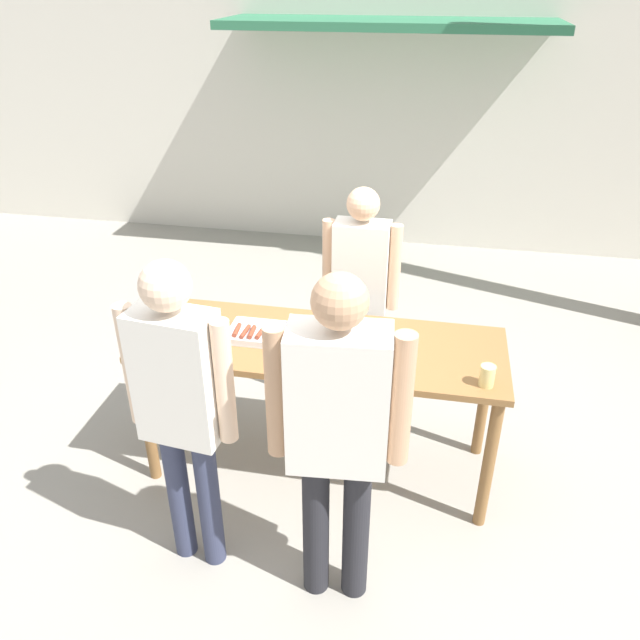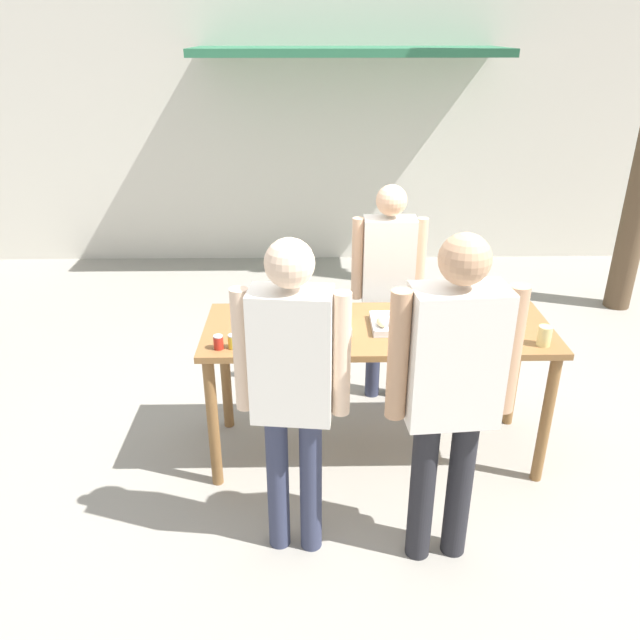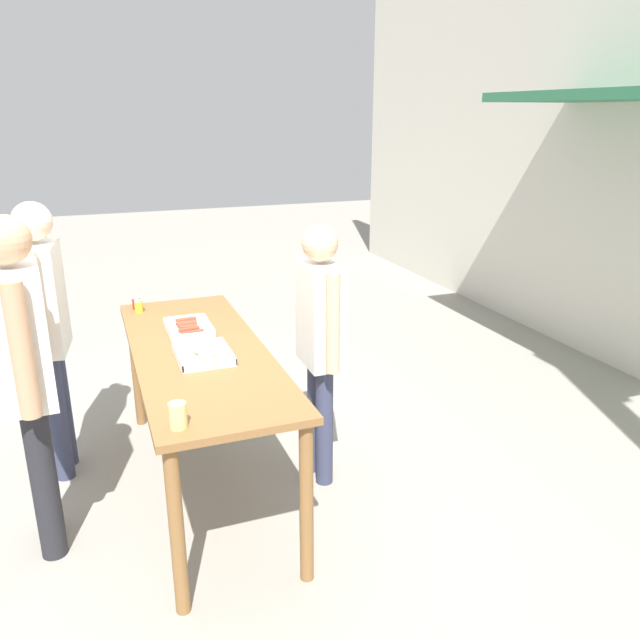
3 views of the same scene
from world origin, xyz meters
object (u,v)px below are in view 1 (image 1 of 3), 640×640
Objects in this scene: beer_cup at (487,376)px; person_customer_holding_hotdog at (180,397)px; condiment_jar_ketchup at (162,344)px; person_server_behind_table at (361,282)px; food_tray_buns at (345,341)px; condiment_jar_mustard at (148,344)px; person_customer_with_cup at (338,424)px; food_tray_sausages at (260,334)px.

beer_cup is 1.57m from person_customer_holding_hotdog.
condiment_jar_ketchup is 1.41m from person_server_behind_table.
food_tray_buns is 1.08m from person_customer_holding_hotdog.
person_server_behind_table is (1.01, 0.98, 0.02)m from condiment_jar_ketchup.
person_server_behind_table is at bearing 90.50° from food_tray_buns.
person_server_behind_table reaches higher than food_tray_buns.
condiment_jar_ketchup is (0.08, 0.01, 0.00)m from condiment_jar_mustard.
person_customer_holding_hotdog is at bearing -52.39° from condiment_jar_mustard.
condiment_jar_mustard is at bearing -174.07° from condiment_jar_ketchup.
condiment_jar_mustard is 0.05× the size of person_customer_with_cup.
beer_cup is (0.79, -0.26, 0.04)m from food_tray_buns.
person_customer_with_cup is at bearing -29.85° from condiment_jar_ketchup.
person_customer_with_cup reaches higher than condiment_jar_ketchup.
person_customer_holding_hotdog is (0.44, -0.57, 0.10)m from condiment_jar_mustard.
food_tray_sausages is 0.23× the size of person_server_behind_table.
beer_cup is 0.07× the size of person_customer_holding_hotdog.
person_customer_holding_hotdog is (-0.15, -0.84, 0.13)m from food_tray_sausages.
food_tray_buns is at bearing 13.97° from condiment_jar_mustard.
person_customer_with_cup is at bearing -84.75° from person_server_behind_table.
person_customer_holding_hotdog is at bearing -128.11° from food_tray_buns.
food_tray_buns is 0.93m from person_customer_with_cup.
person_customer_with_cup is (1.21, -0.64, 0.11)m from condiment_jar_mustard.
person_customer_holding_hotdog reaches higher than condiment_jar_mustard.
condiment_jar_mustard reaches higher than food_tray_buns.
food_tray_buns is 0.21× the size of person_customer_with_cup.
condiment_jar_ketchup reaches higher than food_tray_buns.
person_customer_with_cup reaches higher than person_customer_holding_hotdog.
condiment_jar_mustard is at bearing -166.03° from food_tray_buns.
beer_cup is (1.81, 0.00, 0.02)m from condiment_jar_ketchup.
condiment_jar_ketchup is 0.05× the size of person_server_behind_table.
person_customer_with_cup reaches higher than food_tray_buns.
food_tray_buns is 0.23× the size of person_server_behind_table.
person_customer_with_cup is at bearing -178.52° from person_customer_holding_hotdog.
person_server_behind_table is (-0.80, 0.98, 0.01)m from beer_cup.
condiment_jar_ketchup is at bearing -134.69° from person_server_behind_table.
person_server_behind_table is 0.93× the size of person_customer_holding_hotdog.
food_tray_buns is 0.84m from beer_cup.
food_tray_buns is 1.14m from condiment_jar_mustard.
person_customer_holding_hotdog is 0.77m from person_customer_with_cup.
person_customer_holding_hotdog is at bearing -9.83° from person_customer_with_cup.
food_tray_buns is 0.72m from person_server_behind_table.
beer_cup is at bearing -11.30° from food_tray_sausages.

